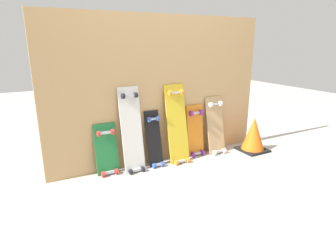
# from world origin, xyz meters

# --- Properties ---
(ground_plane) EXTENTS (12.00, 12.00, 0.00)m
(ground_plane) POSITION_xyz_m (0.00, 0.00, 0.00)
(ground_plane) COLOR #B2AAA0
(plywood_wall_panel) EXTENTS (2.53, 0.04, 1.58)m
(plywood_wall_panel) POSITION_xyz_m (0.00, 0.07, 0.79)
(plywood_wall_panel) COLOR tan
(plywood_wall_panel) RESTS_ON ground
(skateboard_green) EXTENTS (0.23, 0.15, 0.59)m
(skateboard_green) POSITION_xyz_m (-0.67, -0.01, 0.23)
(skateboard_green) COLOR #1E7238
(skateboard_green) RESTS_ON ground
(skateboard_white) EXTENTS (0.22, 0.22, 0.94)m
(skateboard_white) POSITION_xyz_m (-0.41, -0.04, 0.40)
(skateboard_white) COLOR silver
(skateboard_white) RESTS_ON ground
(skateboard_black) EXTENTS (0.16, 0.21, 0.67)m
(skateboard_black) POSITION_xyz_m (-0.15, -0.04, 0.26)
(skateboard_black) COLOR black
(skateboard_black) RESTS_ON ground
(skateboard_yellow) EXTENTS (0.24, 0.25, 0.93)m
(skateboard_yellow) POSITION_xyz_m (0.12, -0.06, 0.39)
(skateboard_yellow) COLOR gold
(skateboard_yellow) RESTS_ON ground
(skateboard_orange) EXTENTS (0.22, 0.15, 0.66)m
(skateboard_orange) POSITION_xyz_m (0.40, -0.00, 0.27)
(skateboard_orange) COLOR orange
(skateboard_orange) RESTS_ON ground
(skateboard_natural) EXTENTS (0.23, 0.22, 0.74)m
(skateboard_natural) POSITION_xyz_m (0.67, -0.04, 0.30)
(skateboard_natural) COLOR tan
(skateboard_natural) RESTS_ON ground
(traffic_cone) EXTENTS (0.32, 0.32, 0.42)m
(traffic_cone) POSITION_xyz_m (1.10, -0.24, 0.21)
(traffic_cone) COLOR black
(traffic_cone) RESTS_ON ground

